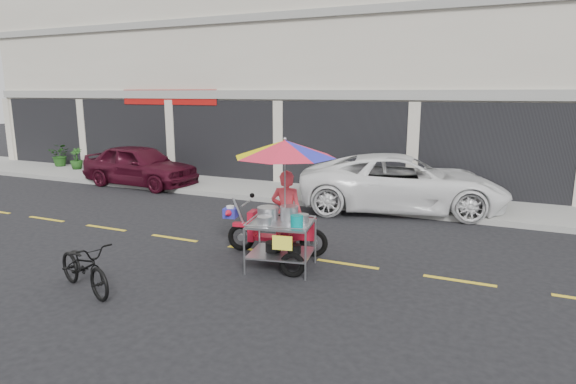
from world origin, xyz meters
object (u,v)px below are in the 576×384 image
at_px(maroon_sedan, 140,165).
at_px(near_bicycle, 84,266).
at_px(food_vendor_rig, 284,184).
at_px(white_pickup, 402,183).

distance_m(maroon_sedan, near_bicycle, 9.21).
xyz_separation_m(maroon_sedan, food_vendor_rig, (7.72, -4.93, 0.80)).
relative_size(maroon_sedan, white_pickup, 0.76).
bearing_deg(maroon_sedan, food_vendor_rig, -119.37).
bearing_deg(near_bicycle, white_pickup, -6.09).
relative_size(white_pickup, food_vendor_rig, 2.08).
bearing_deg(food_vendor_rig, near_bicycle, -143.03).
distance_m(near_bicycle, food_vendor_rig, 3.66).
xyz_separation_m(white_pickup, near_bicycle, (-3.58, -7.65, -0.34)).
height_order(near_bicycle, food_vendor_rig, food_vendor_rig).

